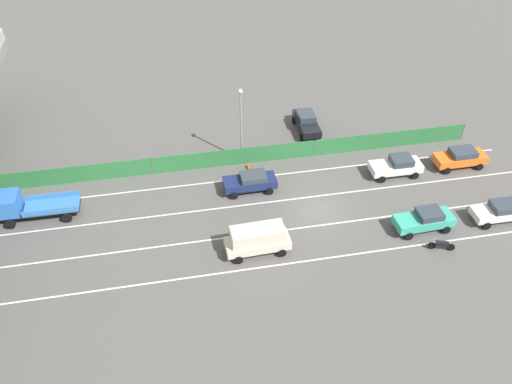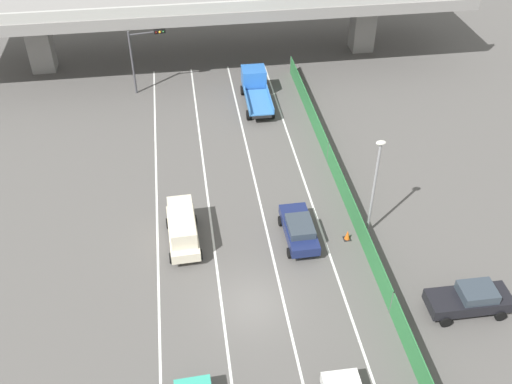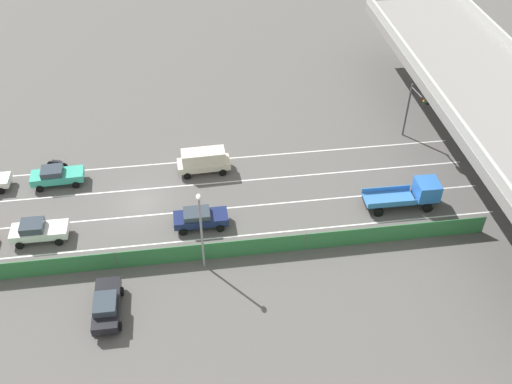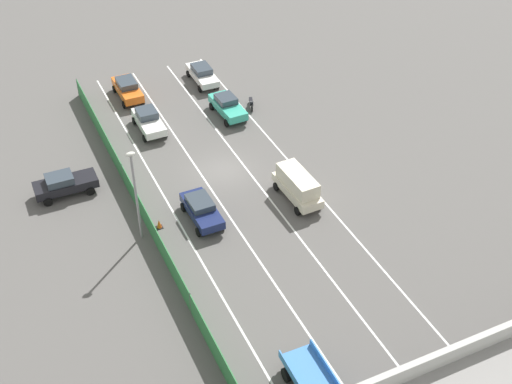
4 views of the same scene
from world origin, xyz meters
name	(u,v)px [view 2 (image 2 of 4)]	position (x,y,z in m)	size (l,w,h in m)	color
ground_plane	(253,304)	(0.00, 0.00, 0.00)	(300.00, 300.00, 0.00)	#565451
lane_line_left_edge	(158,245)	(-5.16, 5.48, 0.00)	(0.14, 46.96, 0.01)	silver
lane_line_mid_left	(213,240)	(-1.72, 5.48, 0.00)	(0.14, 46.96, 0.01)	silver
lane_line_mid_right	(268,235)	(1.72, 5.48, 0.00)	(0.14, 46.96, 0.01)	silver
lane_line_right_edge	(321,229)	(5.16, 5.48, 0.00)	(0.14, 46.96, 0.01)	silver
green_fence	(355,216)	(7.33, 5.48, 0.82)	(0.10, 43.06, 1.64)	#2D753D
car_van_cream	(182,227)	(-3.53, 5.54, 1.25)	(2.07, 4.72, 2.22)	beige
car_sedan_navy	(299,229)	(3.56, 4.76, 0.89)	(1.99, 4.34, 1.56)	navy
flatbed_truck_blue	(255,86)	(3.41, 22.52, 1.23)	(2.33, 6.16, 2.35)	black
parked_sedan_dark	(470,299)	(11.56, -2.13, 0.93)	(4.54, 1.99, 1.70)	black
traffic_light	(143,49)	(-5.68, 25.28, 3.95)	(3.11, 0.67, 5.62)	#47474C
street_lamp	(375,179)	(7.97, 4.75, 4.24)	(0.60, 0.36, 6.96)	gray
traffic_cone	(347,235)	(6.57, 4.37, 0.31)	(0.47, 0.47, 0.67)	orange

